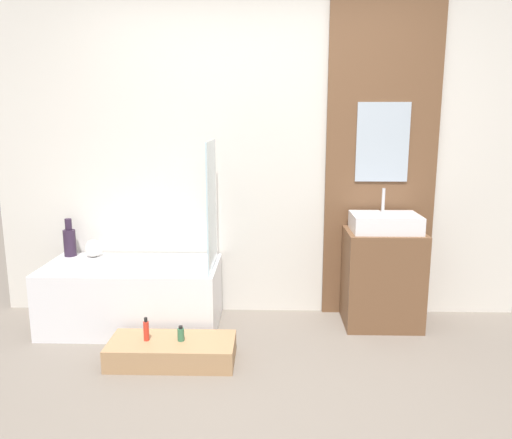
% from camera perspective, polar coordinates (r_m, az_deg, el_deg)
% --- Properties ---
extents(ground_plane, '(12.00, 12.00, 0.00)m').
position_cam_1_polar(ground_plane, '(2.86, -0.54, -21.86)').
color(ground_plane, slate).
extents(wall_tiled_back, '(4.20, 0.06, 2.60)m').
position_cam_1_polar(wall_tiled_back, '(3.98, 0.24, 7.52)').
color(wall_tiled_back, silver).
rests_on(wall_tiled_back, ground_plane).
extents(wall_wood_accent, '(0.86, 0.04, 2.60)m').
position_cam_1_polar(wall_wood_accent, '(4.03, 14.15, 7.28)').
color(wall_wood_accent, brown).
rests_on(wall_wood_accent, ground_plane).
extents(bathtub, '(1.30, 0.65, 0.49)m').
position_cam_1_polar(bathtub, '(3.97, -13.88, -8.39)').
color(bathtub, white).
rests_on(bathtub, ground_plane).
extents(glass_shower_screen, '(0.01, 0.52, 0.93)m').
position_cam_1_polar(glass_shower_screen, '(3.63, -5.10, 1.62)').
color(glass_shower_screen, silver).
rests_on(glass_shower_screen, bathtub).
extents(wooden_step_bench, '(0.82, 0.37, 0.15)m').
position_cam_1_polar(wooden_step_bench, '(3.43, -9.57, -14.60)').
color(wooden_step_bench, '#A87F56').
rests_on(wooden_step_bench, ground_plane).
extents(vanity_cabinet, '(0.57, 0.44, 0.74)m').
position_cam_1_polar(vanity_cabinet, '(3.97, 14.23, -6.53)').
color(vanity_cabinet, brown).
rests_on(vanity_cabinet, ground_plane).
extents(sink, '(0.50, 0.35, 0.31)m').
position_cam_1_polar(sink, '(3.86, 14.54, -0.35)').
color(sink, white).
rests_on(sink, vanity_cabinet).
extents(vase_tall_dark, '(0.10, 0.10, 0.30)m').
position_cam_1_polar(vase_tall_dark, '(4.25, -20.53, -2.30)').
color(vase_tall_dark, '#2D1E33').
rests_on(vase_tall_dark, bathtub).
extents(vase_round_light, '(0.14, 0.14, 0.14)m').
position_cam_1_polar(vase_round_light, '(4.18, -18.08, -3.15)').
color(vase_round_light, silver).
rests_on(vase_round_light, bathtub).
extents(bottle_soap_primary, '(0.04, 0.04, 0.16)m').
position_cam_1_polar(bottle_soap_primary, '(3.41, -12.44, -12.25)').
color(bottle_soap_primary, red).
rests_on(bottle_soap_primary, wooden_step_bench).
extents(bottle_soap_secondary, '(0.04, 0.04, 0.10)m').
position_cam_1_polar(bottle_soap_secondary, '(3.37, -8.59, -12.82)').
color(bottle_soap_secondary, '#38704C').
rests_on(bottle_soap_secondary, wooden_step_bench).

